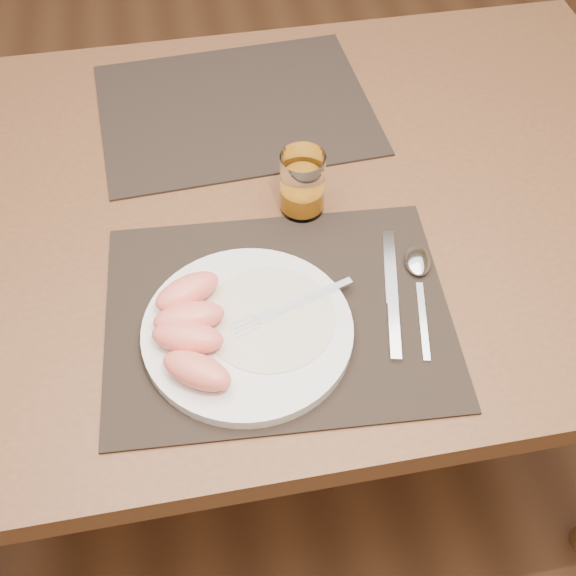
{
  "coord_description": "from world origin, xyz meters",
  "views": [
    {
      "loc": [
        -0.09,
        -0.78,
        1.51
      ],
      "look_at": [
        0.02,
        -0.19,
        0.77
      ],
      "focal_mm": 45.0,
      "sensor_mm": 36.0,
      "label": 1
    }
  ],
  "objects_px": {
    "placemat_near": "(278,314)",
    "juice_glass": "(302,186)",
    "plate": "(248,331)",
    "table": "(254,237)",
    "fork": "(283,310)",
    "placemat_far": "(235,109)",
    "knife": "(393,303)",
    "spoon": "(418,269)"
  },
  "relations": [
    {
      "from": "placemat_near",
      "to": "placemat_far",
      "type": "xyz_separation_m",
      "value": [
        0.0,
        0.44,
        0.0
      ]
    },
    {
      "from": "table",
      "to": "knife",
      "type": "height_order",
      "value": "knife"
    },
    {
      "from": "placemat_near",
      "to": "juice_glass",
      "type": "height_order",
      "value": "juice_glass"
    },
    {
      "from": "spoon",
      "to": "fork",
      "type": "bearing_deg",
      "value": -167.43
    },
    {
      "from": "spoon",
      "to": "plate",
      "type": "bearing_deg",
      "value": -165.78
    },
    {
      "from": "table",
      "to": "plate",
      "type": "distance_m",
      "value": 0.27
    },
    {
      "from": "knife",
      "to": "fork",
      "type": "bearing_deg",
      "value": 178.29
    },
    {
      "from": "fork",
      "to": "knife",
      "type": "distance_m",
      "value": 0.15
    },
    {
      "from": "placemat_near",
      "to": "juice_glass",
      "type": "relative_size",
      "value": 4.58
    },
    {
      "from": "table",
      "to": "placemat_far",
      "type": "xyz_separation_m",
      "value": [
        0.01,
        0.22,
        0.09
      ]
    },
    {
      "from": "placemat_near",
      "to": "placemat_far",
      "type": "bearing_deg",
      "value": 89.49
    },
    {
      "from": "plate",
      "to": "knife",
      "type": "relative_size",
      "value": 1.24
    },
    {
      "from": "spoon",
      "to": "placemat_near",
      "type": "bearing_deg",
      "value": -170.16
    },
    {
      "from": "plate",
      "to": "fork",
      "type": "distance_m",
      "value": 0.05
    },
    {
      "from": "table",
      "to": "placemat_near",
      "type": "height_order",
      "value": "placemat_near"
    },
    {
      "from": "knife",
      "to": "placemat_near",
      "type": "bearing_deg",
      "value": 174.97
    },
    {
      "from": "placemat_near",
      "to": "juice_glass",
      "type": "bearing_deg",
      "value": 69.71
    },
    {
      "from": "plate",
      "to": "table",
      "type": "bearing_deg",
      "value": 80.15
    },
    {
      "from": "placemat_near",
      "to": "plate",
      "type": "relative_size",
      "value": 1.67
    },
    {
      "from": "placemat_near",
      "to": "knife",
      "type": "height_order",
      "value": "knife"
    },
    {
      "from": "table",
      "to": "juice_glass",
      "type": "height_order",
      "value": "juice_glass"
    },
    {
      "from": "table",
      "to": "fork",
      "type": "bearing_deg",
      "value": -88.56
    },
    {
      "from": "plate",
      "to": "placemat_near",
      "type": "bearing_deg",
      "value": 31.76
    },
    {
      "from": "placemat_far",
      "to": "spoon",
      "type": "height_order",
      "value": "spoon"
    },
    {
      "from": "plate",
      "to": "knife",
      "type": "distance_m",
      "value": 0.2
    },
    {
      "from": "placemat_near",
      "to": "juice_glass",
      "type": "xyz_separation_m",
      "value": [
        0.07,
        0.19,
        0.05
      ]
    },
    {
      "from": "placemat_near",
      "to": "placemat_far",
      "type": "height_order",
      "value": "same"
    },
    {
      "from": "placemat_far",
      "to": "spoon",
      "type": "bearing_deg",
      "value": -63.98
    },
    {
      "from": "spoon",
      "to": "juice_glass",
      "type": "height_order",
      "value": "juice_glass"
    },
    {
      "from": "placemat_near",
      "to": "knife",
      "type": "relative_size",
      "value": 2.07
    },
    {
      "from": "placemat_far",
      "to": "plate",
      "type": "bearing_deg",
      "value": -95.87
    },
    {
      "from": "placemat_far",
      "to": "knife",
      "type": "height_order",
      "value": "knife"
    },
    {
      "from": "fork",
      "to": "placemat_near",
      "type": "bearing_deg",
      "value": 116.99
    },
    {
      "from": "spoon",
      "to": "juice_glass",
      "type": "relative_size",
      "value": 1.95
    },
    {
      "from": "placemat_far",
      "to": "knife",
      "type": "bearing_deg",
      "value": -71.92
    },
    {
      "from": "juice_glass",
      "to": "fork",
      "type": "bearing_deg",
      "value": -108.23
    },
    {
      "from": "table",
      "to": "juice_glass",
      "type": "relative_size",
      "value": 14.26
    },
    {
      "from": "table",
      "to": "fork",
      "type": "height_order",
      "value": "fork"
    },
    {
      "from": "plate",
      "to": "juice_glass",
      "type": "xyz_separation_m",
      "value": [
        0.11,
        0.21,
        0.04
      ]
    },
    {
      "from": "fork",
      "to": "juice_glass",
      "type": "height_order",
      "value": "juice_glass"
    },
    {
      "from": "plate",
      "to": "juice_glass",
      "type": "relative_size",
      "value": 2.75
    },
    {
      "from": "plate",
      "to": "spoon",
      "type": "xyz_separation_m",
      "value": [
        0.25,
        0.06,
        -0.0
      ]
    }
  ]
}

